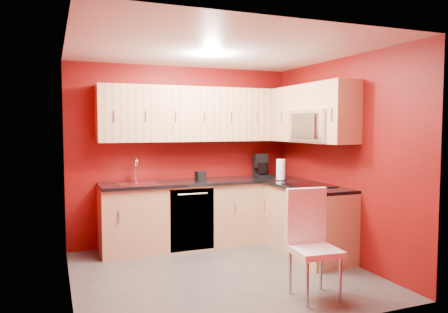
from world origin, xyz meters
TOP-DOWN VIEW (x-y plane):
  - floor at (0.00, 0.00)m, footprint 3.20×3.20m
  - ceiling at (0.00, 0.00)m, footprint 3.20×3.20m
  - wall_back at (0.00, 1.50)m, footprint 3.20×0.00m
  - wall_front at (0.00, -1.50)m, footprint 3.20×0.00m
  - wall_left at (-1.60, 0.00)m, footprint 0.00×3.00m
  - wall_right at (1.60, 0.00)m, footprint 0.00×3.00m
  - base_cabinets_back at (0.20, 1.20)m, footprint 2.80×0.60m
  - base_cabinets_right at (1.30, 0.25)m, footprint 0.60×1.30m
  - countertop_back at (0.20, 1.19)m, footprint 2.80×0.63m
  - countertop_right at (1.29, 0.23)m, footprint 0.63×1.27m
  - upper_cabinets_back at (0.20, 1.32)m, footprint 2.80×0.35m
  - upper_cabinets_right at (1.42, 0.44)m, footprint 0.35×1.55m
  - microwave at (1.39, 0.20)m, footprint 0.42×0.76m
  - cooktop at (1.28, 0.20)m, footprint 0.50×0.55m
  - sink at (-0.70, 1.20)m, footprint 0.52×0.42m
  - dishwasher_front at (-0.05, 0.91)m, footprint 0.60×0.02m
  - downlight at (0.00, 0.30)m, footprint 0.20×0.20m
  - coffee_maker at (1.16, 1.28)m, footprint 0.21×0.27m
  - napkin_holder at (0.14, 1.15)m, footprint 0.14×0.14m
  - paper_towel at (1.21, 0.82)m, footprint 0.22×0.22m
  - dining_chair at (0.59, -0.99)m, footprint 0.46×0.48m

SIDE VIEW (x-z plane):
  - floor at x=0.00m, z-range 0.00..0.00m
  - base_cabinets_back at x=0.20m, z-range 0.00..0.87m
  - base_cabinets_right at x=1.30m, z-range 0.00..0.87m
  - dishwasher_front at x=-0.05m, z-range 0.03..0.84m
  - dining_chair at x=0.59m, z-range 0.00..1.05m
  - countertop_back at x=0.20m, z-range 0.87..0.91m
  - countertop_right at x=1.29m, z-range 0.87..0.91m
  - cooktop at x=1.28m, z-range 0.91..0.92m
  - sink at x=-0.70m, z-range 0.77..1.12m
  - napkin_holder at x=0.14m, z-range 0.91..1.04m
  - paper_towel at x=1.21m, z-range 0.91..1.20m
  - coffee_maker at x=1.16m, z-range 0.91..1.25m
  - wall_back at x=0.00m, z-range -0.35..2.85m
  - wall_front at x=0.00m, z-range -0.35..2.85m
  - wall_left at x=-1.60m, z-range -0.25..2.75m
  - wall_right at x=1.60m, z-range -0.25..2.75m
  - microwave at x=1.39m, z-range 1.45..1.87m
  - upper_cabinets_back at x=0.20m, z-range 1.45..2.20m
  - upper_cabinets_right at x=1.42m, z-range 1.51..2.26m
  - downlight at x=0.00m, z-range 2.48..2.49m
  - ceiling at x=0.00m, z-range 2.50..2.50m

